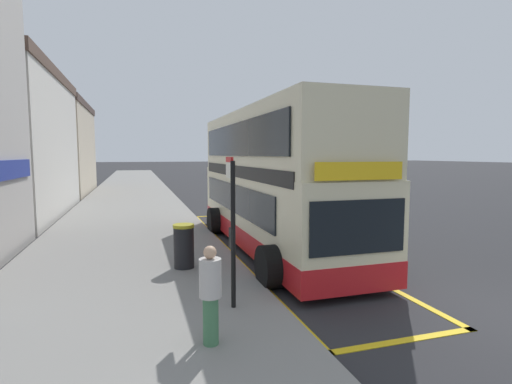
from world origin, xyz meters
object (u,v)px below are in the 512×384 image
bus_stop_sign (232,221)px  parked_car_navy_distant (249,180)px  double_decker_bus (272,185)px  litter_bin (184,246)px  parked_car_white_across (219,170)px  pedestrian_waiting_near_sign (210,292)px  parked_car_white_behind (299,192)px

bus_stop_sign → parked_car_navy_distant: 26.68m
double_decker_bus → litter_bin: double_decker_bus is taller
bus_stop_sign → parked_car_white_across: size_ratio=0.68×
pedestrian_waiting_near_sign → double_decker_bus: bearing=62.5°
parked_car_white_across → parked_car_white_behind: same height
bus_stop_sign → pedestrian_waiting_near_sign: (-0.68, -1.38, -0.83)m
bus_stop_sign → litter_bin: bearing=101.8°
double_decker_bus → bus_stop_sign: size_ratio=3.57×
double_decker_bus → parked_car_white_behind: size_ratio=2.43×
double_decker_bus → pedestrian_waiting_near_sign: bearing=-117.5°
double_decker_bus → bus_stop_sign: (-2.49, -4.72, -0.26)m
parked_car_white_behind → pedestrian_waiting_near_sign: (-8.38, -15.80, 0.17)m
bus_stop_sign → parked_car_white_behind: 16.38m
bus_stop_sign → parked_car_white_across: (10.05, 49.45, -1.00)m
bus_stop_sign → parked_car_navy_distant: bus_stop_sign is taller
parked_car_white_behind → litter_bin: 14.25m
pedestrian_waiting_near_sign → litter_bin: 4.22m
parked_car_white_across → bus_stop_sign: bearing=-102.9°
double_decker_bus → litter_bin: 3.86m
double_decker_bus → parked_car_navy_distant: (5.25, 20.78, -1.26)m
parked_car_white_across → pedestrian_waiting_near_sign: (-10.73, -50.83, 0.17)m
parked_car_navy_distant → parked_car_white_across: same height
parked_car_white_across → pedestrian_waiting_near_sign: size_ratio=2.73×
parked_car_white_behind → pedestrian_waiting_near_sign: pedestrian_waiting_near_sign is taller
bus_stop_sign → parked_car_navy_distant: bearing=73.1°
pedestrian_waiting_near_sign → litter_bin: bearing=88.7°
bus_stop_sign → pedestrian_waiting_near_sign: 1.75m
double_decker_bus → pedestrian_waiting_near_sign: 6.97m
bus_stop_sign → litter_bin: 3.09m
parked_car_navy_distant → pedestrian_waiting_near_sign: bearing=-104.6°
parked_car_navy_distant → pedestrian_waiting_near_sign: pedestrian_waiting_near_sign is taller
parked_car_navy_distant → litter_bin: size_ratio=3.73×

